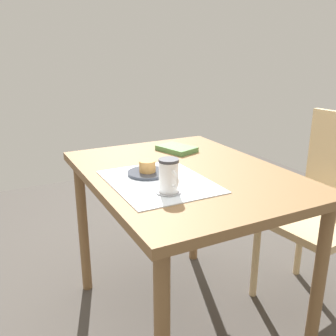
{
  "coord_description": "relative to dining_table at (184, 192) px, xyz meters",
  "views": [
    {
      "loc": [
        1.28,
        -0.74,
        1.25
      ],
      "look_at": [
        0.07,
        -0.12,
        0.81
      ],
      "focal_mm": 40.0,
      "sensor_mm": 36.0,
      "label": 1
    }
  ],
  "objects": [
    {
      "name": "coffee_coaster",
      "position": [
        0.2,
        -0.18,
        0.1
      ],
      "size": [
        0.09,
        0.09,
        0.0
      ],
      "primitive_type": "cylinder",
      "color": "#99999E",
      "rests_on": "placemat"
    },
    {
      "name": "ground_plane",
      "position": [
        0.0,
        0.0,
        -0.67
      ],
      "size": [
        4.4,
        4.4,
        0.02
      ],
      "primitive_type": "cube",
      "color": "#47423D"
    },
    {
      "name": "coffee_mug",
      "position": [
        0.2,
        -0.18,
        0.16
      ],
      "size": [
        0.1,
        0.07,
        0.12
      ],
      "color": "white",
      "rests_on": "coffee_coaster"
    },
    {
      "name": "small_book",
      "position": [
        -0.28,
        0.12,
        0.11
      ],
      "size": [
        0.21,
        0.17,
        0.02
      ],
      "primitive_type": "cube",
      "rotation": [
        0.0,
        0.0,
        0.31
      ],
      "color": "#598C4C",
      "rests_on": "dining_table"
    },
    {
      "name": "pastry",
      "position": [
        -0.02,
        -0.16,
        0.13
      ],
      "size": [
        0.07,
        0.07,
        0.05
      ],
      "primitive_type": "cylinder",
      "color": "tan",
      "rests_on": "pastry_plate"
    },
    {
      "name": "wooden_chair",
      "position": [
        0.15,
        0.7,
        -0.14
      ],
      "size": [
        0.47,
        0.47,
        0.95
      ],
      "rotation": [
        0.0,
        0.0,
        3.27
      ],
      "color": "#D1B27F",
      "rests_on": "ground_plane"
    },
    {
      "name": "pastry_plate",
      "position": [
        -0.02,
        -0.16,
        0.1
      ],
      "size": [
        0.16,
        0.16,
        0.01
      ],
      "primitive_type": "cylinder",
      "color": "#333842",
      "rests_on": "placemat"
    },
    {
      "name": "dining_table",
      "position": [
        0.0,
        0.0,
        0.0
      ],
      "size": [
        1.03,
        0.78,
        0.76
      ],
      "color": "brown",
      "rests_on": "ground_plane"
    },
    {
      "name": "placemat",
      "position": [
        0.07,
        -0.16,
        0.1
      ],
      "size": [
        0.44,
        0.36,
        0.0
      ],
      "primitive_type": "cube",
      "color": "white",
      "rests_on": "dining_table"
    }
  ]
}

